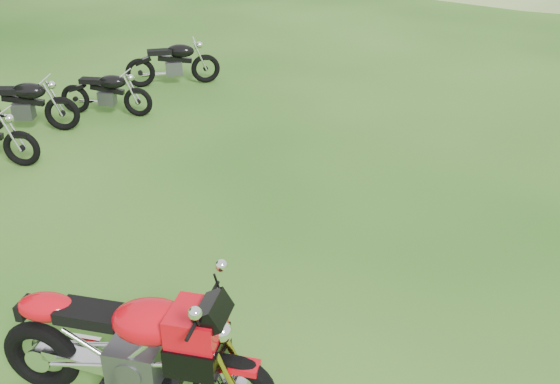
# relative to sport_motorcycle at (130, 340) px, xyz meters

# --- Properties ---
(ground) EXTENTS (120.00, 120.00, 0.00)m
(ground) POSITION_rel_sport_motorcycle_xyz_m (1.24, 1.83, -0.69)
(ground) COLOR #17470F
(ground) RESTS_ON ground
(sport_motorcycle) EXTENTS (2.34, 0.86, 1.37)m
(sport_motorcycle) POSITION_rel_sport_motorcycle_xyz_m (0.00, 0.00, 0.00)
(sport_motorcycle) COLOR red
(sport_motorcycle) RESTS_ON ground
(vintage_moto_b) EXTENTS (1.91, 0.62, 0.99)m
(vintage_moto_b) POSITION_rel_sport_motorcycle_xyz_m (-3.78, 5.82, -0.19)
(vintage_moto_b) COLOR black
(vintage_moto_b) RESTS_ON ground
(vintage_moto_c) EXTENTS (1.68, 0.46, 0.88)m
(vintage_moto_c) POSITION_rel_sport_motorcycle_xyz_m (-2.63, 6.70, -0.25)
(vintage_moto_c) COLOR black
(vintage_moto_c) RESTS_ON ground
(vintage_moto_d) EXTENTS (1.91, 1.00, 0.98)m
(vintage_moto_d) POSITION_rel_sport_motorcycle_xyz_m (-1.85, 8.54, -0.20)
(vintage_moto_d) COLOR black
(vintage_moto_d) RESTS_ON ground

